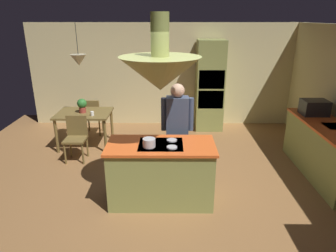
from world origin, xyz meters
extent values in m
plane|color=olive|center=(0.00, 0.00, 0.00)|extent=(8.16, 8.16, 0.00)
cube|color=beige|center=(0.00, 3.45, 1.27)|extent=(6.80, 0.10, 2.55)
cube|color=#8C934C|center=(0.00, -0.20, 0.45)|extent=(1.52, 0.70, 0.90)
cube|color=#E05B23|center=(0.00, -0.20, 0.92)|extent=(1.58, 0.76, 0.04)
cube|color=black|center=(0.00, -0.20, 0.93)|extent=(0.64, 0.52, 0.01)
cylinder|color=#B2B2B7|center=(-0.16, -0.33, 0.95)|extent=(0.15, 0.15, 0.02)
cylinder|color=#B2B2B7|center=(0.16, -0.33, 0.95)|extent=(0.15, 0.15, 0.02)
cylinder|color=#B2B2B7|center=(-0.16, -0.07, 0.95)|extent=(0.15, 0.15, 0.02)
cylinder|color=#B2B2B7|center=(0.16, -0.07, 0.95)|extent=(0.15, 0.15, 0.02)
cube|color=#8C934C|center=(2.84, 0.60, 0.45)|extent=(0.62, 2.12, 0.90)
cube|color=#E05B23|center=(2.84, 0.60, 0.92)|extent=(0.66, 2.16, 0.04)
cube|color=#8C934C|center=(1.10, 3.05, 1.09)|extent=(0.66, 0.62, 2.18)
cube|color=black|center=(1.10, 2.76, 1.30)|extent=(0.60, 0.04, 0.44)
cube|color=black|center=(1.10, 2.76, 0.82)|extent=(0.60, 0.04, 0.44)
cube|color=brown|center=(-1.70, 1.90, 0.74)|extent=(1.13, 0.86, 0.04)
cylinder|color=brown|center=(-2.20, 1.53, 0.36)|extent=(0.06, 0.06, 0.72)
cylinder|color=brown|center=(-1.20, 1.53, 0.36)|extent=(0.06, 0.06, 0.72)
cylinder|color=brown|center=(-2.20, 2.27, 0.36)|extent=(0.06, 0.06, 0.72)
cylinder|color=brown|center=(-1.20, 2.27, 0.36)|extent=(0.06, 0.06, 0.72)
cylinder|color=tan|center=(0.16, 0.45, 0.42)|extent=(0.14, 0.14, 0.83)
cylinder|color=tan|center=(0.34, 0.45, 0.42)|extent=(0.14, 0.14, 0.83)
cube|color=#3F4C66|center=(0.25, 0.45, 1.15)|extent=(0.36, 0.22, 0.64)
cylinder|color=#3F4C66|center=(0.03, 0.45, 1.18)|extent=(0.09, 0.09, 0.55)
cylinder|color=#3F4C66|center=(0.47, 0.45, 1.18)|extent=(0.09, 0.09, 0.55)
sphere|color=tan|center=(0.25, 0.45, 1.57)|extent=(0.23, 0.23, 0.23)
cone|color=#8C934C|center=(0.00, -0.20, 1.96)|extent=(1.10, 1.10, 0.45)
cylinder|color=#8C934C|center=(0.00, -0.20, 2.46)|extent=(0.24, 0.24, 0.55)
cone|color=beige|center=(-1.70, 1.90, 1.86)|extent=(0.32, 0.32, 0.22)
cylinder|color=black|center=(-1.70, 1.90, 2.27)|extent=(0.01, 0.01, 0.60)
cube|color=brown|center=(-1.70, 1.17, 0.44)|extent=(0.40, 0.40, 0.04)
cube|color=brown|center=(-1.70, 1.35, 0.66)|extent=(0.40, 0.04, 0.42)
cylinder|color=brown|center=(-1.87, 1.00, 0.21)|extent=(0.04, 0.04, 0.43)
cylinder|color=brown|center=(-1.53, 1.00, 0.21)|extent=(0.04, 0.04, 0.43)
cylinder|color=brown|center=(-1.87, 1.34, 0.21)|extent=(0.04, 0.04, 0.43)
cylinder|color=brown|center=(-1.53, 1.34, 0.21)|extent=(0.04, 0.04, 0.43)
cube|color=brown|center=(-1.70, 2.63, 0.44)|extent=(0.40, 0.40, 0.04)
cube|color=brown|center=(-1.70, 2.45, 0.66)|extent=(0.40, 0.04, 0.42)
cylinder|color=brown|center=(-1.53, 2.80, 0.21)|extent=(0.04, 0.04, 0.43)
cylinder|color=brown|center=(-1.87, 2.80, 0.21)|extent=(0.04, 0.04, 0.43)
cylinder|color=brown|center=(-1.53, 2.46, 0.21)|extent=(0.04, 0.04, 0.43)
cylinder|color=brown|center=(-1.87, 2.46, 0.21)|extent=(0.04, 0.04, 0.43)
cylinder|color=#99382D|center=(-1.72, 1.90, 0.82)|extent=(0.14, 0.14, 0.12)
sphere|color=#2D722D|center=(-1.72, 1.90, 0.96)|extent=(0.20, 0.20, 0.20)
cylinder|color=white|center=(-1.47, 1.68, 0.81)|extent=(0.07, 0.07, 0.09)
cube|color=#232326|center=(2.84, 1.24, 1.08)|extent=(0.46, 0.36, 0.28)
cylinder|color=#B2B2B7|center=(-0.16, -0.33, 1.02)|extent=(0.18, 0.18, 0.12)
camera|label=1|loc=(0.13, -4.23, 2.67)|focal=32.38mm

